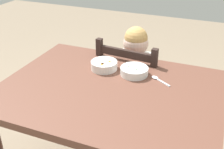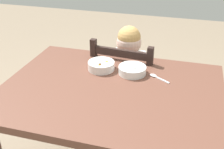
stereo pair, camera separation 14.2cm
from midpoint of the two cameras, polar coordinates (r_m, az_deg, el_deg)
name	(u,v)px [view 1 (the left image)]	position (r m, az deg, el deg)	size (l,w,h in m)	color
dining_table	(110,106)	(1.57, 2.17, -6.53)	(1.17, 0.88, 0.77)	brown
dining_chair	(132,94)	(2.09, 6.08, -4.06)	(0.45, 0.45, 0.89)	black
child_figure	(133,72)	(1.99, 6.41, 0.41)	(0.32, 0.31, 0.95)	white
bowl_of_peas	(134,71)	(1.63, 7.02, 0.68)	(0.16, 0.16, 0.05)	white
bowl_of_carrots	(104,65)	(1.68, 0.80, 1.89)	(0.16, 0.16, 0.05)	white
spoon	(158,79)	(1.61, 11.71, -0.96)	(0.13, 0.09, 0.01)	silver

